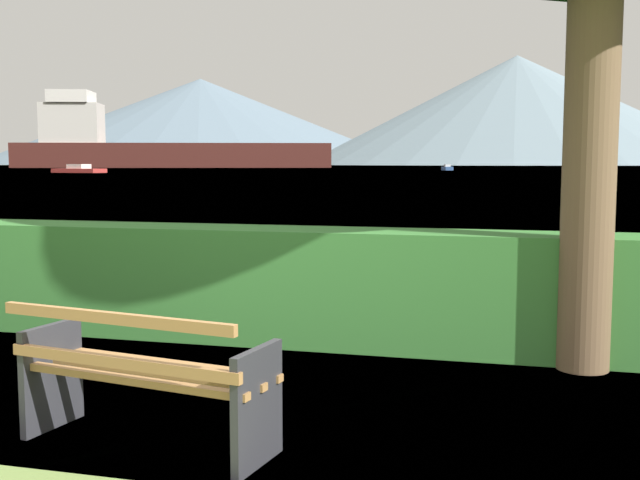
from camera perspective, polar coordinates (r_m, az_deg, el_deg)
The scene contains 8 objects.
ground_plane at distance 4.88m, azimuth -12.56°, elevation -14.71°, with size 1400.00×1400.00×0.00m, color olive.
water_surface at distance 313.56m, azimuth 14.21°, elevation 5.36°, with size 620.00×620.00×0.00m, color #6B8EA3.
park_bench at distance 4.70m, azimuth -13.11°, elevation -10.09°, with size 1.66×0.83×0.87m.
hedge_row at distance 7.25m, azimuth -2.60°, elevation -3.38°, with size 9.70×0.73×1.08m, color #387A33.
cargo_ship_large at distance 247.18m, azimuth -12.64°, elevation 6.86°, with size 97.83×42.64×23.80m.
sailboat_mid at distance 163.88m, azimuth 9.52°, elevation 5.34°, with size 3.01×5.68×1.26m.
tender_far at distance 130.76m, azimuth -17.63°, elevation 5.05°, with size 9.37×4.94×1.40m.
distant_hills at distance 581.80m, azimuth 14.13°, elevation 9.32°, with size 856.00×359.85×88.09m.
Camera 1 is at (2.11, -4.06, 1.70)m, focal length 42.66 mm.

